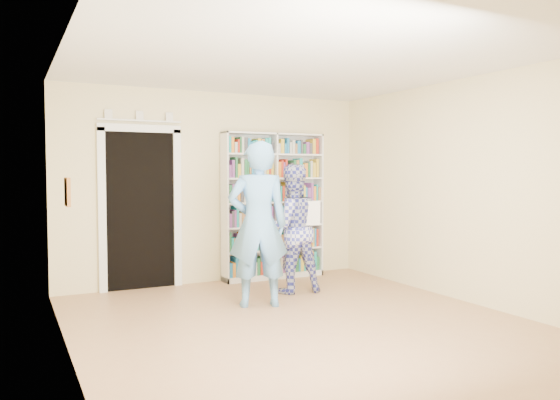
# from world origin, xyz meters

# --- Properties ---
(floor) EXTENTS (5.00, 5.00, 0.00)m
(floor) POSITION_xyz_m (0.00, 0.00, 0.00)
(floor) COLOR #AA7752
(floor) RESTS_ON ground
(ceiling) EXTENTS (5.00, 5.00, 0.00)m
(ceiling) POSITION_xyz_m (0.00, 0.00, 2.70)
(ceiling) COLOR white
(ceiling) RESTS_ON wall_back
(wall_back) EXTENTS (4.50, 0.00, 4.50)m
(wall_back) POSITION_xyz_m (0.00, 2.50, 1.35)
(wall_back) COLOR beige
(wall_back) RESTS_ON floor
(wall_left) EXTENTS (0.00, 5.00, 5.00)m
(wall_left) POSITION_xyz_m (-2.25, 0.00, 1.35)
(wall_left) COLOR beige
(wall_left) RESTS_ON floor
(wall_right) EXTENTS (0.00, 5.00, 5.00)m
(wall_right) POSITION_xyz_m (2.25, 0.00, 1.35)
(wall_right) COLOR beige
(wall_right) RESTS_ON floor
(bookshelf) EXTENTS (1.55, 0.29, 2.14)m
(bookshelf) POSITION_xyz_m (0.81, 2.34, 1.08)
(bookshelf) COLOR white
(bookshelf) RESTS_ON floor
(doorway) EXTENTS (1.10, 0.08, 2.43)m
(doorway) POSITION_xyz_m (-1.10, 2.48, 1.18)
(doorway) COLOR black
(doorway) RESTS_ON floor
(wall_art) EXTENTS (0.03, 0.25, 0.25)m
(wall_art) POSITION_xyz_m (-2.23, 0.20, 1.40)
(wall_art) COLOR maroon
(wall_art) RESTS_ON wall_left
(man_blue) EXTENTS (0.81, 0.65, 1.93)m
(man_blue) POSITION_xyz_m (-0.09, 0.91, 0.96)
(man_blue) COLOR #63A1DE
(man_blue) RESTS_ON floor
(man_plaid) EXTENTS (0.88, 0.72, 1.67)m
(man_plaid) POSITION_xyz_m (0.61, 1.39, 0.83)
(man_plaid) COLOR #3438A1
(man_plaid) RESTS_ON floor
(paper_sheet) EXTENTS (0.22, 0.06, 0.31)m
(paper_sheet) POSITION_xyz_m (0.78, 1.15, 1.04)
(paper_sheet) COLOR white
(paper_sheet) RESTS_ON man_plaid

